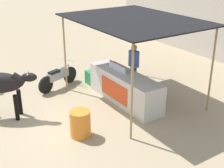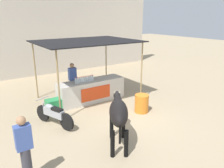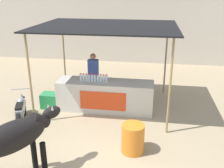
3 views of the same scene
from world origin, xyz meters
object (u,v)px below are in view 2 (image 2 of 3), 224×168
(vendor_behind_counter, at_px, (73,81))
(water_barrel, at_px, (142,103))
(stall_counter, at_px, (91,91))
(cow, at_px, (118,113))
(motorcycle_parked, at_px, (54,114))
(passerby_on_street, at_px, (25,150))
(cooler_box, at_px, (54,105))

(vendor_behind_counter, relative_size, water_barrel, 2.31)
(stall_counter, relative_size, cow, 1.73)
(motorcycle_parked, bearing_deg, cow, -63.31)
(motorcycle_parked, relative_size, passerby_on_street, 1.04)
(cooler_box, distance_m, motorcycle_parked, 1.28)
(stall_counter, distance_m, cooler_box, 1.80)
(vendor_behind_counter, height_order, passerby_on_street, same)
(stall_counter, bearing_deg, cow, -106.86)
(stall_counter, xyz_separation_m, water_barrel, (1.05, -2.15, -0.12))
(vendor_behind_counter, height_order, cow, vendor_behind_counter)
(water_barrel, bearing_deg, cooler_box, 144.03)
(water_barrel, distance_m, cow, 2.62)
(water_barrel, relative_size, cow, 0.41)
(cooler_box, bearing_deg, vendor_behind_counter, 34.46)
(passerby_on_street, bearing_deg, stall_counter, 44.82)
(stall_counter, relative_size, vendor_behind_counter, 1.82)
(vendor_behind_counter, height_order, water_barrel, vendor_behind_counter)
(stall_counter, height_order, cooler_box, stall_counter)
(water_barrel, xyz_separation_m, cow, (-2.12, -1.38, 0.68))
(water_barrel, distance_m, passerby_on_street, 4.94)
(stall_counter, xyz_separation_m, motorcycle_parked, (-2.20, -1.29, -0.05))
(passerby_on_street, bearing_deg, motorcycle_parked, 58.23)
(cooler_box, relative_size, passerby_on_street, 0.36)
(cooler_box, height_order, water_barrel, water_barrel)
(stall_counter, height_order, vendor_behind_counter, vendor_behind_counter)
(water_barrel, distance_m, motorcycle_parked, 3.36)
(water_barrel, relative_size, passerby_on_street, 0.43)
(stall_counter, xyz_separation_m, cow, (-1.07, -3.53, 0.55))
(cooler_box, bearing_deg, stall_counter, 3.13)
(vendor_behind_counter, distance_m, cooler_box, 1.62)
(cooler_box, relative_size, water_barrel, 0.84)
(water_barrel, bearing_deg, motorcycle_parked, 165.16)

